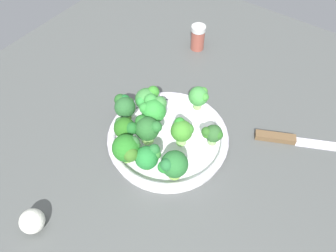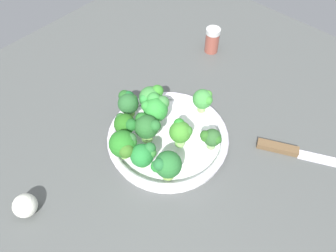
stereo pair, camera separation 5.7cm
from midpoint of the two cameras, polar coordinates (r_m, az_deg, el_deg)
The scene contains 16 objects.
ground_plane at distance 82.63cm, azimuth 0.45°, elevation -3.36°, with size 130.00×130.00×2.50cm, color #4C4F4D.
bowl at distance 80.19cm, azimuth -2.02°, elevation -2.19°, with size 28.71×28.71×3.42cm.
broccoli_floret_0 at distance 71.16cm, azimuth -5.78°, elevation -5.32°, with size 5.61×5.06×6.07cm.
broccoli_floret_1 at distance 80.52cm, azimuth -9.34°, elevation 3.32°, with size 5.05×5.83×6.21cm.
broccoli_floret_2 at distance 76.09cm, azimuth -9.41°, elevation -0.42°, with size 4.87×5.86×6.17cm.
broccoli_floret_3 at distance 81.49cm, azimuth 3.27°, elevation 4.90°, with size 4.81×4.99×6.33cm.
broccoli_floret_4 at distance 71.99cm, azimuth -9.11°, elevation -3.88°, with size 5.94×6.59×7.27cm.
broccoli_floret_5 at distance 80.67cm, azimuth -5.50°, elevation 4.48°, with size 6.25×5.58×7.06cm.
broccoli_floret_6 at distance 74.00cm, azimuth 0.20°, elevation -0.89°, with size 4.92×4.92×6.83cm.
broccoli_floret_7 at distance 69.04cm, azimuth -1.48°, elevation -6.72°, with size 6.13×5.71×7.12cm.
broccoli_floret_8 at distance 77.87cm, azimuth -4.54°, elevation 2.81°, with size 6.52×6.30×7.29cm.
broccoli_floret_9 at distance 74.75cm, azimuth -5.70°, elevation -0.52°, with size 5.43×6.79×7.08cm.
broccoli_floret_10 at distance 74.99cm, azimuth 5.42°, elevation -1.44°, with size 4.21×4.71×5.35cm.
knife at distance 85.93cm, azimuth 18.96°, elevation -2.38°, with size 13.72×25.00×1.50cm.
garlic_bulb at distance 75.11cm, azimuth -24.08°, elevation -14.59°, with size 4.98×4.98×4.98cm, color silver.
pepper_shaker at distance 104.68cm, azimuth 3.48°, elevation 14.69°, with size 4.28×4.28×7.76cm.
Camera 1 is at (41.21, 25.03, 66.06)cm, focal length 36.05 mm.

